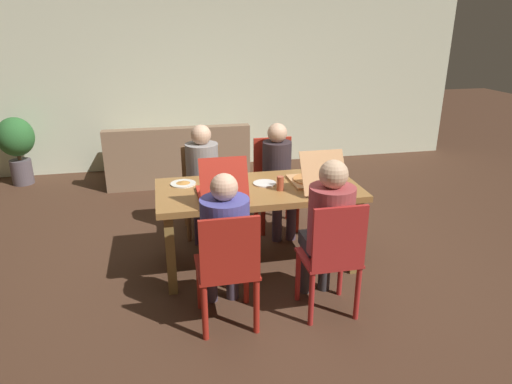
{
  "coord_description": "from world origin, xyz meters",
  "views": [
    {
      "loc": [
        -0.81,
        -3.7,
        2.14
      ],
      "look_at": [
        0.0,
        0.1,
        0.68
      ],
      "focal_mm": 32.06,
      "sensor_mm": 36.0,
      "label": 1
    }
  ],
  "objects": [
    {
      "name": "dining_table",
      "position": [
        0.0,
        0.0,
        0.67
      ],
      "size": [
        1.79,
        0.85,
        0.76
      ],
      "color": "olive",
      "rests_on": "ground"
    },
    {
      "name": "chair_0",
      "position": [
        0.36,
        0.84,
        0.5
      ],
      "size": [
        0.44,
        0.42,
        0.96
      ],
      "color": "red",
      "rests_on": "ground"
    },
    {
      "name": "plate_0",
      "position": [
        -0.64,
        0.22,
        0.77
      ],
      "size": [
        0.23,
        0.23,
        0.03
      ],
      "color": "white",
      "rests_on": "dining_table"
    },
    {
      "name": "potted_plant",
      "position": [
        -2.73,
        2.87,
        0.58
      ],
      "size": [
        0.48,
        0.48,
        0.93
      ],
      "color": "#5C5158",
      "rests_on": "ground"
    },
    {
      "name": "plate_1",
      "position": [
        0.07,
        0.07,
        0.77
      ],
      "size": [
        0.21,
        0.21,
        0.01
      ],
      "color": "white",
      "rests_on": "dining_table"
    },
    {
      "name": "back_wall",
      "position": [
        0.0,
        3.29,
        1.3
      ],
      "size": [
        7.81,
        0.12,
        2.61
      ],
      "primitive_type": "cube",
      "color": "silver",
      "rests_on": "ground"
    },
    {
      "name": "drinking_glass_0",
      "position": [
        -0.12,
        0.3,
        0.83
      ],
      "size": [
        0.06,
        0.06,
        0.14
      ],
      "primitive_type": "cylinder",
      "color": "#DDCC62",
      "rests_on": "dining_table"
    },
    {
      "name": "pizza_box_0",
      "position": [
        -0.35,
        -0.16,
        0.81
      ],
      "size": [
        0.38,
        0.52,
        0.39
      ],
      "color": "red",
      "rests_on": "dining_table"
    },
    {
      "name": "person_2",
      "position": [
        -0.41,
        0.75,
        0.69
      ],
      "size": [
        0.34,
        0.51,
        1.17
      ],
      "color": "#3A2B46",
      "rests_on": "ground"
    },
    {
      "name": "chair_1",
      "position": [
        0.36,
        -0.91,
        0.51
      ],
      "size": [
        0.42,
        0.39,
        0.94
      ],
      "color": "#B42725",
      "rests_on": "ground"
    },
    {
      "name": "chair_3",
      "position": [
        -0.41,
        -0.89,
        0.5
      ],
      "size": [
        0.43,
        0.45,
        0.93
      ],
      "color": "#AF251B",
      "rests_on": "ground"
    },
    {
      "name": "drinking_glass_1",
      "position": [
        0.17,
        -0.12,
        0.82
      ],
      "size": [
        0.06,
        0.06,
        0.13
      ],
      "primitive_type": "cylinder",
      "color": "#B04E32",
      "rests_on": "dining_table"
    },
    {
      "name": "person_0",
      "position": [
        0.36,
        0.69,
        0.68
      ],
      "size": [
        0.3,
        0.54,
        1.16
      ],
      "color": "#433345",
      "rests_on": "ground"
    },
    {
      "name": "ground_plane",
      "position": [
        0.0,
        0.0,
        0.0
      ],
      "size": [
        20.0,
        20.0,
        0.0
      ],
      "primitive_type": "plane",
      "color": "#492E20"
    },
    {
      "name": "person_1",
      "position": [
        0.36,
        -0.77,
        0.72
      ],
      "size": [
        0.34,
        0.49,
        1.22
      ],
      "color": "#363437",
      "rests_on": "ground"
    },
    {
      "name": "person_3",
      "position": [
        -0.41,
        -0.75,
        0.69
      ],
      "size": [
        0.35,
        0.5,
        1.17
      ],
      "color": "#433949",
      "rests_on": "ground"
    },
    {
      "name": "couch",
      "position": [
        -0.59,
        2.6,
        0.29
      ],
      "size": [
        1.92,
        0.86,
        0.82
      ],
      "color": "#8F7155",
      "rests_on": "ground"
    },
    {
      "name": "pizza_box_1",
      "position": [
        0.5,
        -0.03,
        0.81
      ],
      "size": [
        0.38,
        0.59,
        0.35
      ],
      "color": "tan",
      "rests_on": "dining_table"
    },
    {
      "name": "chair_2",
      "position": [
        -0.41,
        0.89,
        0.48
      ],
      "size": [
        0.42,
        0.45,
        0.89
      ],
      "color": "olive",
      "rests_on": "ground"
    }
  ]
}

